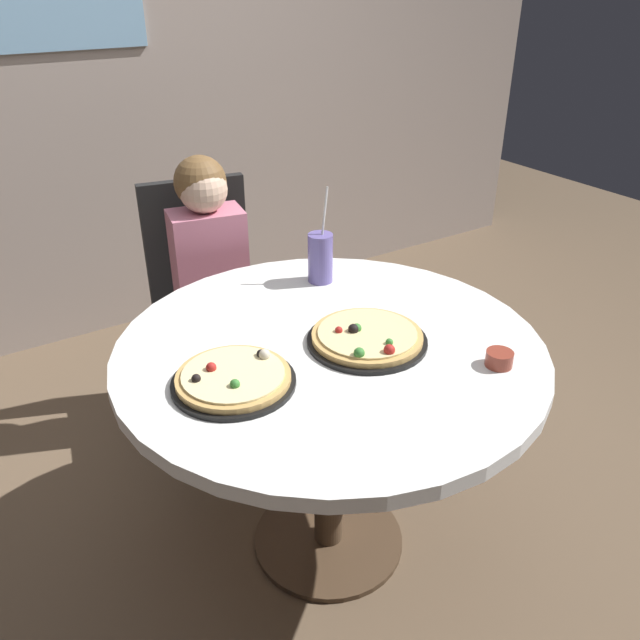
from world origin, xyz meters
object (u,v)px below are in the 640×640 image
object	(u,v)px
dining_table	(330,375)
chair_wooden	(206,291)
soda_cup	(320,258)
pizza_veggie	(367,338)
diner_child	(219,321)
pizza_cheese	(234,379)
sauce_bowl	(499,359)

from	to	relation	value
dining_table	chair_wooden	xyz separation A→B (m)	(0.02, 0.91, -0.12)
soda_cup	pizza_veggie	bearing A→B (deg)	-104.99
dining_table	pizza_veggie	world-z (taller)	pizza_veggie
diner_child	soda_cup	bearing A→B (deg)	-61.34
diner_child	pizza_veggie	xyz separation A→B (m)	(0.10, -0.78, 0.28)
dining_table	chair_wooden	size ratio (longest dim) A/B	1.23
pizza_cheese	chair_wooden	bearing A→B (deg)	71.19
dining_table	sauce_bowl	world-z (taller)	sauce_bowl
dining_table	soda_cup	world-z (taller)	soda_cup
dining_table	diner_child	distance (m)	0.74
chair_wooden	pizza_cheese	size ratio (longest dim) A/B	3.11
chair_wooden	sauce_bowl	bearing A→B (deg)	-76.85
pizza_cheese	soda_cup	bearing A→B (deg)	37.55
dining_table	sauce_bowl	xyz separation A→B (m)	(0.30, -0.32, 0.12)
soda_cup	sauce_bowl	distance (m)	0.68
dining_table	pizza_cheese	size ratio (longest dim) A/B	3.81
dining_table	chair_wooden	bearing A→B (deg)	88.98
dining_table	soda_cup	distance (m)	0.44
dining_table	sauce_bowl	bearing A→B (deg)	-46.82
dining_table	pizza_veggie	size ratio (longest dim) A/B	3.56
dining_table	pizza_veggie	distance (m)	0.16
diner_child	pizza_veggie	bearing A→B (deg)	-82.71
sauce_bowl	diner_child	bearing A→B (deg)	106.78
pizza_cheese	soda_cup	distance (m)	0.63
pizza_veggie	diner_child	bearing A→B (deg)	97.29
dining_table	chair_wooden	world-z (taller)	chair_wooden
chair_wooden	sauce_bowl	distance (m)	1.28
diner_child	pizza_veggie	size ratio (longest dim) A/B	3.31
soda_cup	dining_table	bearing A→B (deg)	-119.00
dining_table	pizza_cheese	distance (m)	0.33
chair_wooden	pizza_cheese	distance (m)	1.02
diner_child	sauce_bowl	world-z (taller)	diner_child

